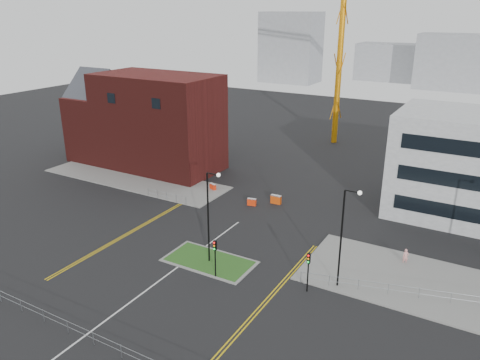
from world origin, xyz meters
name	(u,v)px	position (x,y,z in m)	size (l,w,h in m)	color
ground	(137,298)	(0.00, 0.00, 0.00)	(200.00, 200.00, 0.00)	black
pavement_left	(134,179)	(-20.00, 22.00, 0.06)	(28.00, 8.00, 0.12)	slate
pavement_right	(442,289)	(22.00, 14.00, 0.06)	(24.00, 10.00, 0.12)	slate
island_kerb	(209,261)	(2.00, 8.00, 0.04)	(8.60, 4.60, 0.08)	slate
grass_island	(209,261)	(2.00, 8.00, 0.06)	(8.00, 4.00, 0.12)	#27531B
brick_building	(143,121)	(-22.97, 28.00, 6.85)	(24.20, 10.07, 14.24)	#491412
streetlamp_island	(210,210)	(2.22, 8.00, 5.41)	(1.46, 0.36, 9.18)	black
streetlamp_right_near	(344,231)	(14.22, 10.00, 5.41)	(1.46, 0.36, 9.18)	black
traffic_light_island	(215,252)	(4.00, 5.98, 2.57)	(0.28, 0.33, 3.65)	black
traffic_light_right	(308,265)	(12.00, 7.98, 2.57)	(0.28, 0.33, 3.65)	black
railing_front	(80,330)	(0.00, -6.00, 0.78)	(24.05, 0.05, 1.10)	gray
railing_left	(167,195)	(-11.00, 18.00, 0.74)	(6.05, 0.05, 1.10)	gray
railing_right	(420,291)	(20.50, 11.50, 0.78)	(19.05, 5.05, 1.10)	gray
centre_line	(152,286)	(0.00, 2.00, 0.01)	(0.15, 30.00, 0.01)	silver
yellow_left_a	(136,228)	(-9.00, 10.00, 0.01)	(0.12, 24.00, 0.01)	gold
yellow_left_b	(138,229)	(-8.70, 10.00, 0.01)	(0.12, 24.00, 0.01)	gold
yellow_right_a	(270,294)	(9.50, 6.00, 0.01)	(0.12, 20.00, 0.01)	gold
yellow_right_b	(274,295)	(9.80, 6.00, 0.01)	(0.12, 20.00, 0.01)	gold
skyline_a	(291,47)	(-40.00, 120.00, 11.00)	(18.00, 12.00, 22.00)	gray
skyline_b	(460,62)	(10.00, 130.00, 8.00)	(24.00, 12.00, 16.00)	gray
skyline_d	(403,63)	(-8.00, 140.00, 6.00)	(30.00, 12.00, 12.00)	gray
pedestrian	(406,257)	(18.29, 16.88, 0.77)	(0.56, 0.37, 1.54)	pink
barrier_left	(213,187)	(-8.00, 24.00, 0.48)	(1.11, 0.74, 0.89)	red
barrier_mid	(276,199)	(1.32, 24.00, 0.60)	(1.33, 0.49, 1.11)	#DB460C
barrier_right	(252,202)	(-1.00, 21.99, 0.49)	(1.13, 0.55, 0.91)	red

